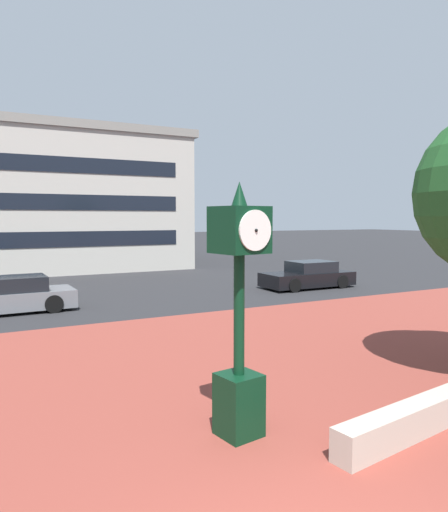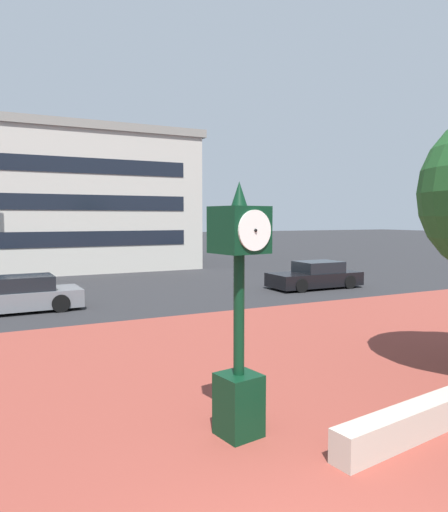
# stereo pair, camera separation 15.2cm
# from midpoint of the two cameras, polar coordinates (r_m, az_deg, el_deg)

# --- Properties ---
(plaza_brick_paving) EXTENTS (44.00, 16.31, 0.01)m
(plaza_brick_paving) POSITION_cam_midpoint_polar(r_m,az_deg,el_deg) (8.16, -5.76, -19.77)
(plaza_brick_paving) COLOR brown
(plaza_brick_paving) RESTS_ON ground
(planter_wall) EXTENTS (3.22, 0.84, 0.50)m
(planter_wall) POSITION_cam_midpoint_polar(r_m,az_deg,el_deg) (8.21, 22.12, -18.07)
(planter_wall) COLOR #ADA393
(planter_wall) RESTS_ON ground
(street_clock) EXTENTS (0.81, 0.85, 3.91)m
(street_clock) POSITION_cam_midpoint_polar(r_m,az_deg,el_deg) (7.26, 2.41, -6.74)
(street_clock) COLOR black
(street_clock) RESTS_ON ground
(car_street_mid) EXTENTS (4.41, 2.01, 1.28)m
(car_street_mid) POSITION_cam_midpoint_polar(r_m,az_deg,el_deg) (18.59, -23.20, -4.41)
(car_street_mid) COLOR slate
(car_street_mid) RESTS_ON ground
(car_street_distant) EXTENTS (4.49, 2.00, 1.28)m
(car_street_distant) POSITION_cam_midpoint_polar(r_m,az_deg,el_deg) (23.19, 11.11, -2.39)
(car_street_distant) COLOR black
(car_street_distant) RESTS_ON ground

